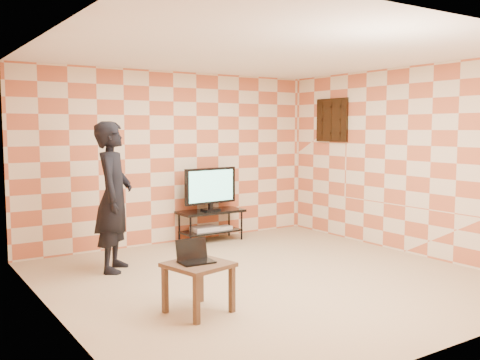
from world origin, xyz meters
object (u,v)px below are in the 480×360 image
object	(u,v)px
tv	(211,187)
side_table	(198,272)
person	(114,197)
tv_stand	(211,218)

from	to	relation	value
tv	side_table	world-z (taller)	tv
person	tv_stand	bearing A→B (deg)	-32.74
tv	person	world-z (taller)	person
tv_stand	person	bearing A→B (deg)	-155.63
tv	side_table	size ratio (longest dim) A/B	1.42
side_table	person	size ratio (longest dim) A/B	0.35
side_table	tv_stand	bearing A→B (deg)	57.76
tv	side_table	xyz separation A→B (m)	(-1.79, -2.84, -0.47)
tv_stand	person	size ratio (longest dim) A/B	0.56
side_table	person	distance (m)	2.05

